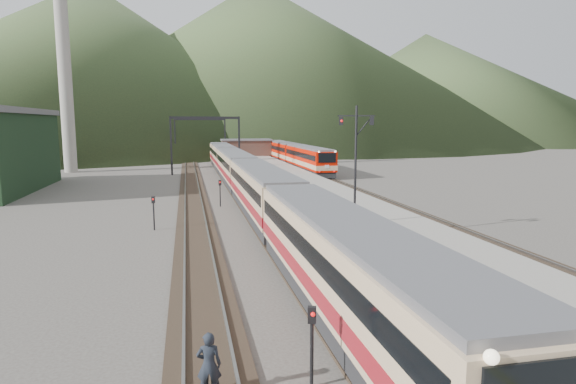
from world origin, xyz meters
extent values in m
plane|color=#47423D|center=(0.00, 0.00, 0.00)|extent=(400.00, 400.00, 0.00)
cube|color=black|center=(0.00, 40.00, 0.06)|extent=(2.60, 200.00, 0.12)
cube|color=slate|center=(-0.72, 40.00, 0.16)|extent=(0.10, 200.00, 0.14)
cube|color=slate|center=(0.72, 40.00, 0.16)|extent=(0.10, 200.00, 0.14)
cube|color=black|center=(-5.00, 40.00, 0.06)|extent=(2.60, 200.00, 0.12)
cube|color=slate|center=(-5.72, 40.00, 0.16)|extent=(0.10, 200.00, 0.14)
cube|color=slate|center=(-4.28, 40.00, 0.16)|extent=(0.10, 200.00, 0.14)
cube|color=black|center=(11.50, 40.00, 0.06)|extent=(2.60, 200.00, 0.12)
cube|color=slate|center=(10.78, 40.00, 0.16)|extent=(0.10, 200.00, 0.14)
cube|color=slate|center=(12.22, 40.00, 0.16)|extent=(0.10, 200.00, 0.14)
cube|color=gray|center=(5.60, 38.00, 0.50)|extent=(8.00, 100.00, 1.00)
cube|color=black|center=(-7.50, 55.00, 4.00)|extent=(0.25, 0.25, 8.00)
cube|color=black|center=(1.80, 55.00, 4.00)|extent=(0.25, 0.25, 8.00)
cube|color=black|center=(-2.85, 55.00, 7.80)|extent=(9.30, 0.22, 0.35)
cube|color=black|center=(-7.50, 80.00, 4.00)|extent=(0.25, 0.25, 8.00)
cube|color=black|center=(1.80, 80.00, 4.00)|extent=(0.25, 0.25, 8.00)
cube|color=black|center=(-2.85, 80.00, 7.80)|extent=(9.30, 0.22, 0.35)
cylinder|color=#9E998E|center=(-22.00, 62.00, 15.00)|extent=(1.80, 1.80, 30.00)
cube|color=#4D3229|center=(5.60, 78.00, 2.40)|extent=(9.00, 4.00, 2.80)
cube|color=slate|center=(5.60, 78.00, 3.95)|extent=(9.40, 4.40, 0.30)
cone|color=#384A2A|center=(-40.00, 190.00, 30.00)|extent=(180.00, 180.00, 60.00)
cone|color=#384A2A|center=(30.00, 230.00, 37.50)|extent=(220.00, 220.00, 75.00)
cone|color=#384A2A|center=(110.00, 210.00, 25.00)|extent=(160.00, 160.00, 50.00)
cube|color=tan|center=(0.00, 3.10, 1.99)|extent=(2.89, 19.43, 3.53)
cube|color=tan|center=(0.00, 23.03, 1.99)|extent=(2.89, 19.43, 3.53)
cube|color=tan|center=(0.00, 42.96, 1.99)|extent=(2.89, 19.43, 3.53)
cube|color=tan|center=(0.00, 62.89, 1.99)|extent=(2.89, 19.43, 3.53)
cube|color=red|center=(11.50, 53.63, 1.91)|extent=(2.75, 18.51, 3.36)
cube|color=red|center=(11.50, 72.64, 1.91)|extent=(2.75, 18.51, 3.36)
cylinder|color=black|center=(4.45, 14.66, 4.55)|extent=(0.14, 0.14, 7.10)
cube|color=black|center=(4.45, 14.66, 7.50)|extent=(2.10, 0.79, 0.07)
cube|color=black|center=(3.60, 14.96, 7.20)|extent=(0.30, 0.25, 0.50)
cube|color=black|center=(5.30, 14.37, 7.20)|extent=(0.30, 0.25, 0.50)
cylinder|color=black|center=(-2.33, -0.94, 1.00)|extent=(0.10, 0.10, 2.00)
cube|color=black|center=(-2.33, -0.94, 2.05)|extent=(0.26, 0.22, 0.45)
cylinder|color=black|center=(-2.76, 28.23, 1.00)|extent=(0.10, 0.10, 2.00)
cube|color=black|center=(-2.76, 28.23, 2.05)|extent=(0.24, 0.18, 0.45)
cylinder|color=black|center=(-7.71, 19.88, 1.00)|extent=(0.10, 0.10, 2.00)
cube|color=black|center=(-7.71, 19.88, 2.05)|extent=(0.23, 0.18, 0.45)
imported|color=black|center=(-5.05, -0.83, 0.88)|extent=(0.69, 0.49, 1.77)
camera|label=1|loc=(-5.45, -12.66, 7.07)|focal=30.00mm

